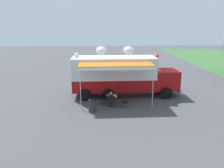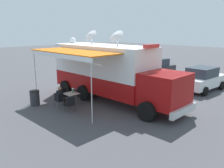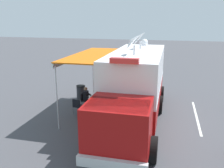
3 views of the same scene
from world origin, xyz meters
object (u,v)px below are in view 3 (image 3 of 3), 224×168
Objects in this scene: folding_chair_at_table at (84,99)px; folding_chair_spare_by_truck at (78,105)px; seated_responder at (87,97)px; trash_bin at (81,92)px; command_truck at (134,84)px; water_bottle at (98,95)px; folding_table at (96,98)px; folding_chair_beside_table at (102,96)px.

folding_chair_spare_by_truck is at bearing 92.10° from folding_chair_at_table.
seated_responder reaches higher than trash_bin.
folding_chair_spare_by_truck is (3.14, 0.03, -1.43)m from command_truck.
water_bottle is at bearing -131.15° from folding_chair_spare_by_truck.
folding_chair_spare_by_truck reaches higher than folding_table.
command_truck is 7.65× the size of seated_responder.
seated_responder is (3.00, -1.10, -1.30)m from command_truck.
water_bottle is 0.18× the size of seated_responder.
trash_bin is (1.60, -1.51, -0.22)m from folding_table.
trash_bin is at bearing -54.66° from seated_responder.
folding_chair_at_table is 1.00× the size of folding_chair_spare_by_truck.
water_bottle is at bearing -23.55° from command_truck.
seated_responder is (0.74, -0.12, -0.18)m from water_bottle.
seated_responder is at bearing -97.46° from folding_chair_spare_by_truck.
command_truck reaches higher than water_bottle.
trash_bin is (1.65, -0.66, -0.06)m from folding_chair_beside_table.
seated_responder is (0.61, -0.11, -0.02)m from folding_table.
seated_responder reaches higher than water_bottle.
folding_chair_spare_by_truck is 1.15m from seated_responder.
folding_chair_at_table is at bearing 40.89° from folding_chair_beside_table.
water_bottle reaches higher than folding_table.
folding_table is at bearing -22.48° from command_truck.
folding_chair_beside_table and folding_chair_spare_by_truck have the same top height.
command_truck is 3.46m from folding_chair_spare_by_truck.
command_truck is 3.29m from folding_chair_beside_table.
seated_responder reaches higher than folding_table.
folding_chair_at_table is 0.96× the size of trash_bin.
folding_table is at bearing 169.38° from seated_responder.
trash_bin is at bearing -43.32° from folding_table.
folding_chair_spare_by_truck is (-0.04, 1.12, 0.00)m from folding_chair_at_table.
trash_bin is at bearing -60.26° from folding_chair_at_table.
water_bottle is 0.99m from folding_chair_at_table.
folding_chair_spare_by_truck is (0.88, 1.01, -0.32)m from water_bottle.
folding_chair_beside_table is at bearing -139.11° from folding_chair_at_table.
folding_chair_at_table is at bearing -18.99° from command_truck.
folding_table is 0.90× the size of trash_bin.
command_truck is 11.61× the size of folding_table.
folding_chair_spare_by_truck is at bearing 0.49° from command_truck.
command_truck is 42.67× the size of water_bottle.
command_truck is 4.93m from trash_bin.
folding_chair_at_table is (3.18, -1.10, -1.43)m from command_truck.
folding_chair_beside_table is (2.33, -1.84, -1.43)m from command_truck.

